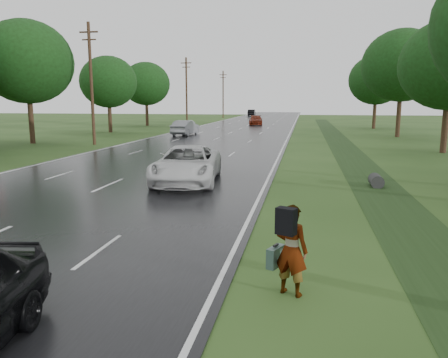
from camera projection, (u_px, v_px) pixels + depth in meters
road at (237, 130)px, 54.89m from camera, size 14.00×180.00×0.04m
edge_stripe_east at (291, 131)px, 53.68m from camera, size 0.12×180.00×0.01m
edge_stripe_west at (185, 129)px, 56.08m from camera, size 0.12×180.00×0.01m
center_line at (237, 130)px, 54.88m from camera, size 0.12×180.00×0.01m
drainage_ditch at (354, 160)px, 27.38m from camera, size 2.20×120.00×0.56m
utility_pole_mid at (91, 82)px, 36.25m from camera, size 1.60×0.26×10.00m
utility_pole_far at (187, 90)px, 65.29m from camera, size 1.60×0.26×10.00m
utility_pole_distant at (223, 94)px, 94.33m from camera, size 1.60×0.26×10.00m
tree_east_d at (402, 66)px, 43.68m from camera, size 8.00×8.00×10.76m
tree_east_f at (376, 80)px, 57.43m from camera, size 7.20×7.20×9.62m
tree_west_c at (27, 62)px, 36.98m from camera, size 7.80×7.80×10.43m
tree_west_d at (108, 82)px, 50.58m from camera, size 6.60×6.60×8.80m
tree_west_f at (146, 84)px, 64.18m from camera, size 7.00×7.00×9.29m
pedestrian at (290, 249)px, 8.25m from camera, size 0.87×0.91×1.77m
white_pickup at (187, 164)px, 19.57m from camera, size 3.35×6.14×1.63m
silver_sedan at (186, 128)px, 46.63m from camera, size 2.09×4.96×1.59m
far_car_red at (256, 120)px, 66.78m from camera, size 2.45×5.08×1.43m
far_car_dark at (252, 113)px, 106.00m from camera, size 1.82×4.77×1.55m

